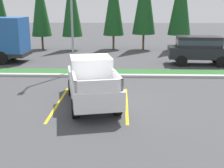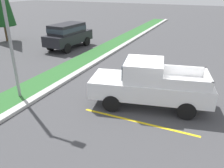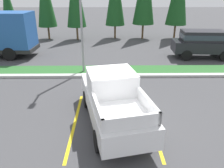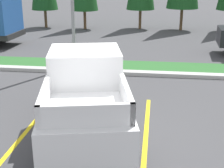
# 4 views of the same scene
# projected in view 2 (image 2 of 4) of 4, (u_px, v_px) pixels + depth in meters

# --- Properties ---
(ground_plane) EXTENTS (120.00, 120.00, 0.00)m
(ground_plane) POSITION_uv_depth(u_px,v_px,m) (147.00, 103.00, 10.53)
(ground_plane) COLOR #424244
(parking_line_near) EXTENTS (0.12, 4.80, 0.01)m
(parking_line_near) POSITION_uv_depth(u_px,v_px,m) (138.00, 122.00, 9.10)
(parking_line_near) COLOR yellow
(parking_line_near) RESTS_ON ground
(parking_line_far) EXTENTS (0.12, 4.80, 0.01)m
(parking_line_far) POSITION_uv_depth(u_px,v_px,m) (157.00, 92.00, 11.69)
(parking_line_far) COLOR yellow
(parking_line_far) RESTS_ON ground
(curb_strip) EXTENTS (56.00, 0.40, 0.15)m
(curb_strip) POSITION_uv_depth(u_px,v_px,m) (59.00, 84.00, 12.39)
(curb_strip) COLOR #B2B2AD
(curb_strip) RESTS_ON ground
(grass_median) EXTENTS (56.00, 1.80, 0.06)m
(grass_median) POSITION_uv_depth(u_px,v_px,m) (43.00, 82.00, 12.82)
(grass_median) COLOR #2D662D
(grass_median) RESTS_ON ground
(pickup_truck_main) EXTENTS (2.97, 5.51, 2.10)m
(pickup_truck_main) POSITION_uv_depth(u_px,v_px,m) (149.00, 84.00, 9.99)
(pickup_truck_main) COLOR black
(pickup_truck_main) RESTS_ON ground
(suv_distant) EXTENTS (4.71, 2.19, 2.10)m
(suv_distant) POSITION_uv_depth(u_px,v_px,m) (68.00, 34.00, 19.21)
(suv_distant) COLOR black
(suv_distant) RESTS_ON ground
(street_light) EXTENTS (0.24, 1.49, 6.59)m
(street_light) POSITION_uv_depth(u_px,v_px,m) (8.00, 16.00, 9.56)
(street_light) COLOR gray
(street_light) RESTS_ON ground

